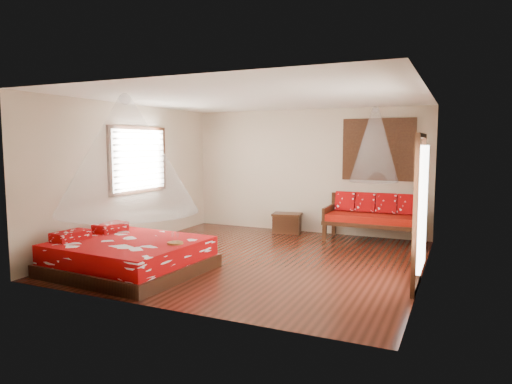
% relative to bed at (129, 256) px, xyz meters
% --- Properties ---
extents(room, '(5.54, 5.54, 2.84)m').
position_rel_bed_xyz_m(room, '(1.52, 1.60, 1.15)').
color(room, black).
rests_on(room, ground).
extents(bed, '(2.32, 2.12, 0.65)m').
position_rel_bed_xyz_m(bed, '(0.00, 0.00, 0.00)').
color(bed, black).
rests_on(bed, floor).
extents(daybed, '(1.97, 0.87, 0.98)m').
position_rel_bed_xyz_m(daybed, '(3.12, 3.99, 0.27)').
color(daybed, black).
rests_on(daybed, floor).
extents(storage_chest, '(0.71, 0.57, 0.45)m').
position_rel_bed_xyz_m(storage_chest, '(1.16, 4.05, -0.03)').
color(storage_chest, black).
rests_on(storage_chest, floor).
extents(shutter_panel, '(1.52, 0.06, 1.32)m').
position_rel_bed_xyz_m(shutter_panel, '(3.12, 4.32, 1.65)').
color(shutter_panel, black).
rests_on(shutter_panel, wall_back).
extents(window_left, '(0.10, 1.74, 1.34)m').
position_rel_bed_xyz_m(window_left, '(-1.19, 1.80, 1.45)').
color(window_left, black).
rests_on(window_left, wall_left).
extents(glazed_door, '(0.08, 1.02, 2.16)m').
position_rel_bed_xyz_m(glazed_door, '(4.24, 1.00, 0.82)').
color(glazed_door, black).
rests_on(glazed_door, floor).
extents(wine_tray, '(0.24, 0.24, 0.20)m').
position_rel_bed_xyz_m(wine_tray, '(0.83, 0.09, 0.30)').
color(wine_tray, brown).
rests_on(wine_tray, bed).
extents(mosquito_net_main, '(2.20, 2.20, 1.80)m').
position_rel_bed_xyz_m(mosquito_net_main, '(0.02, -0.00, 1.60)').
color(mosquito_net_main, silver).
rests_on(mosquito_net_main, ceiling).
extents(mosquito_net_daybed, '(0.98, 0.98, 1.50)m').
position_rel_bed_xyz_m(mosquito_net_daybed, '(3.12, 3.85, 1.75)').
color(mosquito_net_daybed, silver).
rests_on(mosquito_net_daybed, ceiling).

